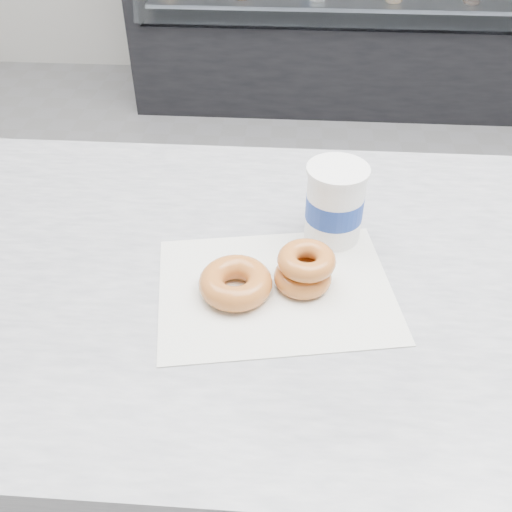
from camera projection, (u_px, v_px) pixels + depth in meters
The scene contains 7 objects.
ground at pixel (373, 360), 1.89m from camera, with size 5.00×5.00×0.00m, color gray.
counter at pixel (429, 445), 1.14m from camera, with size 3.06×0.76×0.90m.
display_case at pixel (351, 11), 3.21m from camera, with size 2.40×0.74×1.25m.
wax_paper at pixel (275, 289), 0.84m from camera, with size 0.34×0.26×0.00m, color silver.
donut_single at pixel (236, 283), 0.82m from camera, with size 0.11×0.11×0.04m, color #C97337.
donut_stack at pixel (305, 269), 0.83m from camera, with size 0.11×0.11×0.06m.
coffee_cup at pixel (335, 203), 0.90m from camera, with size 0.12×0.12×0.13m.
Camera 1 is at (-0.30, -1.26, 1.47)m, focal length 40.00 mm.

